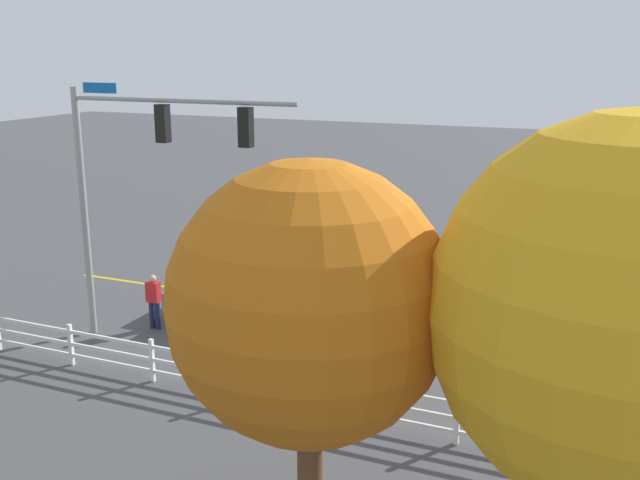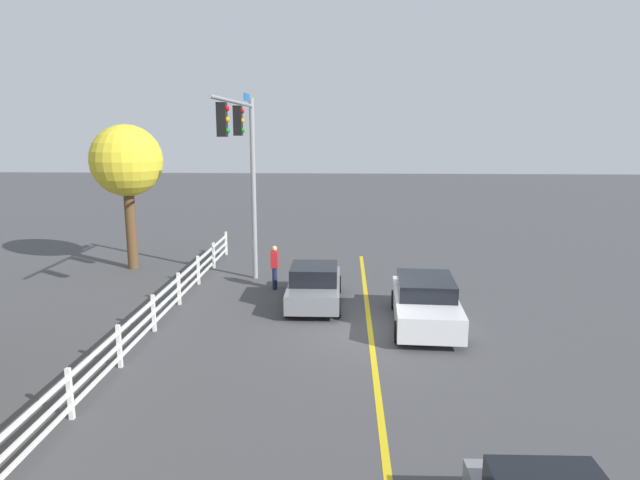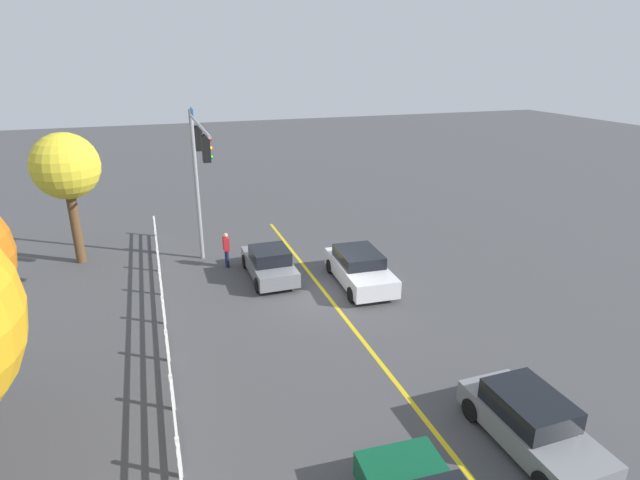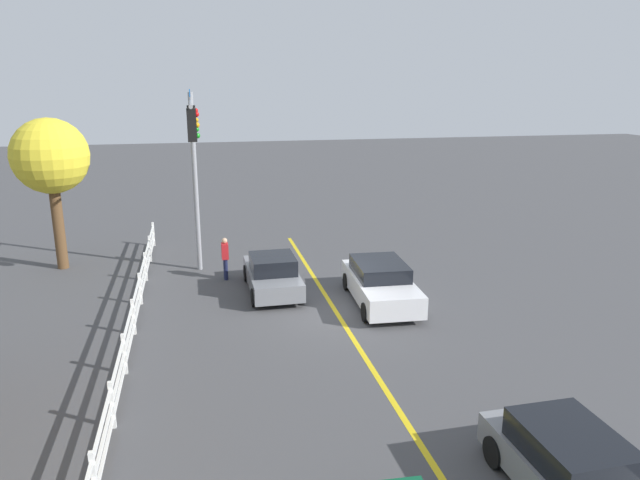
% 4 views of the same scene
% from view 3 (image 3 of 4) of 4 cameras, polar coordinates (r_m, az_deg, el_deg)
% --- Properties ---
extents(ground_plane, '(120.00, 120.00, 0.00)m').
position_cam_3_polar(ground_plane, '(21.64, 0.71, -6.08)').
color(ground_plane, '#444447').
extents(lane_center_stripe, '(28.00, 0.16, 0.01)m').
position_cam_3_polar(lane_center_stripe, '(18.38, 4.92, -11.26)').
color(lane_center_stripe, gold).
rests_on(lane_center_stripe, ground_plane).
extents(signal_assembly, '(6.88, 0.38, 7.33)m').
position_cam_3_polar(signal_assembly, '(22.70, -13.35, 8.33)').
color(signal_assembly, gray).
rests_on(signal_assembly, ground_plane).
extents(car_1, '(4.09, 1.88, 1.42)m').
position_cam_3_polar(car_1, '(14.83, 22.46, -18.30)').
color(car_1, slate).
rests_on(car_1, ground_plane).
extents(car_2, '(4.61, 2.20, 1.47)m').
position_cam_3_polar(car_2, '(22.41, 4.43, -3.16)').
color(car_2, silver).
rests_on(car_2, ground_plane).
extents(car_3, '(4.09, 1.88, 1.43)m').
position_cam_3_polar(car_3, '(23.09, -5.67, -2.61)').
color(car_3, slate).
rests_on(car_3, ground_plane).
extents(pedestrian, '(0.40, 0.27, 1.69)m').
position_cam_3_polar(pedestrian, '(24.41, -10.40, -0.93)').
color(pedestrian, '#191E3F').
rests_on(pedestrian, ground_plane).
extents(white_rail_fence, '(26.10, 0.10, 1.15)m').
position_cam_3_polar(white_rail_fence, '(17.74, -16.66, -11.12)').
color(white_rail_fence, white).
rests_on(white_rail_fence, ground_plane).
extents(tree_0, '(3.04, 3.04, 6.24)m').
position_cam_3_polar(tree_0, '(26.26, -26.48, 7.24)').
color(tree_0, brown).
rests_on(tree_0, ground_plane).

